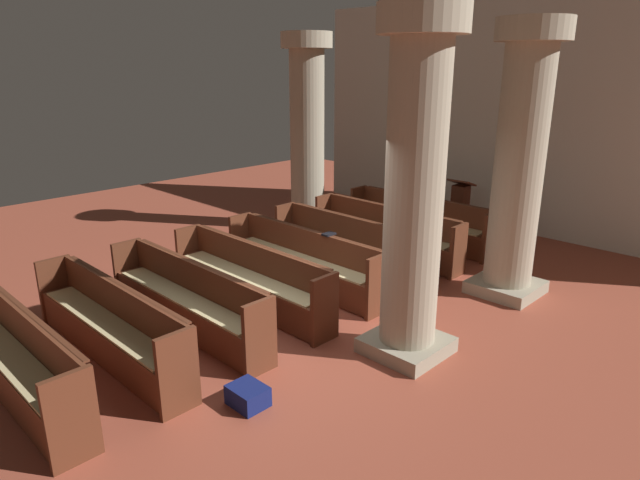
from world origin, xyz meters
TOP-DOWN VIEW (x-y plane):
  - ground_plane at (0.00, 0.00)m, footprint 19.20×19.20m
  - back_wall at (0.00, 6.08)m, footprint 10.00×0.16m
  - pew_row_0 at (-0.91, 3.97)m, footprint 3.01×0.47m
  - pew_row_1 at (-0.91, 2.95)m, footprint 3.01×0.46m
  - pew_row_2 at (-0.91, 1.94)m, footprint 3.01×0.46m
  - pew_row_3 at (-0.91, 0.93)m, footprint 3.01×0.47m
  - pew_row_4 at (-0.91, -0.08)m, footprint 3.01×0.46m
  - pew_row_5 at (-0.91, -1.10)m, footprint 3.01×0.46m
  - pew_row_6 at (-0.91, -2.11)m, footprint 3.01×0.47m
  - pew_row_7 at (-0.91, -3.12)m, footprint 3.01×0.46m
  - pillar_aisle_side at (1.42, 2.90)m, footprint 0.99×0.99m
  - pillar_far_side at (-3.20, 3.28)m, footprint 0.99×0.99m
  - pillar_aisle_rear at (1.42, 0.40)m, footprint 0.94×0.94m
  - lectern at (-0.76, 5.19)m, footprint 0.48×0.45m
  - hymn_book at (-0.54, 1.12)m, footprint 0.13×0.19m
  - kneeler_box_navy at (0.93, -1.59)m, footprint 0.38×0.31m

SIDE VIEW (x-z plane):
  - ground_plane at x=0.00m, z-range 0.00..0.00m
  - kneeler_box_navy at x=0.93m, z-range 0.00..0.21m
  - lectern at x=-0.76m, z-range -0.09..0.99m
  - pew_row_0 at x=-0.91m, z-range 0.03..0.90m
  - pew_row_1 at x=-0.91m, z-range 0.03..0.90m
  - pew_row_2 at x=-0.91m, z-range 0.03..0.90m
  - pew_row_3 at x=-0.91m, z-range 0.03..0.90m
  - pew_row_4 at x=-0.91m, z-range 0.03..0.90m
  - pew_row_5 at x=-0.91m, z-range 0.03..0.90m
  - pew_row_6 at x=-0.91m, z-range 0.03..0.90m
  - pew_row_7 at x=-0.91m, z-range 0.03..0.90m
  - hymn_book at x=-0.54m, z-range 0.86..0.89m
  - pillar_aisle_rear at x=1.42m, z-range 0.07..3.91m
  - pillar_aisle_side at x=1.42m, z-range 0.07..3.91m
  - pillar_far_side at x=-3.20m, z-range 0.07..3.91m
  - back_wall at x=0.00m, z-range 0.00..4.50m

